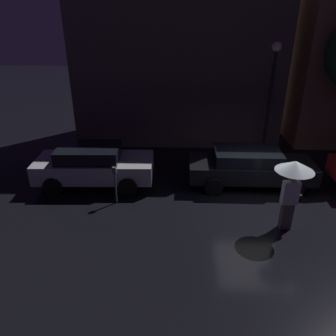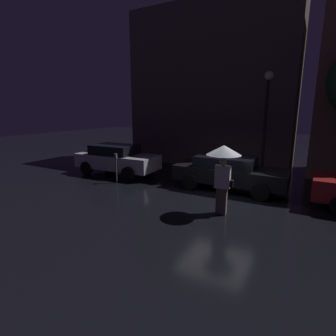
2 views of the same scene
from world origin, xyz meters
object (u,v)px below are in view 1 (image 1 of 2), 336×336
street_lamp_near (271,89)px  parked_car_black (250,166)px  parked_car_silver (94,165)px  parking_meter (115,181)px  pedestrian_with_umbrella (293,177)px

street_lamp_near → parked_car_black: bearing=-114.6°
parked_car_silver → parking_meter: parked_car_silver is taller
parking_meter → pedestrian_with_umbrella: bearing=-13.0°
parked_car_silver → pedestrian_with_umbrella: bearing=-23.9°
parked_car_silver → pedestrian_with_umbrella: pedestrian_with_umbrella is taller
pedestrian_with_umbrella → street_lamp_near: bearing=-99.5°
parked_car_black → street_lamp_near: (0.94, 2.06, 2.36)m
parked_car_black → pedestrian_with_umbrella: (0.59, -2.71, 0.96)m
pedestrian_with_umbrella → parking_meter: 5.43m
parked_car_black → parking_meter: parked_car_black is taller
pedestrian_with_umbrella → parked_car_black: bearing=-83.0°
parked_car_silver → street_lamp_near: (6.60, 2.28, 2.30)m
parked_car_silver → parking_meter: bearing=-53.6°
pedestrian_with_umbrella → parking_meter: bearing=-18.2°
parked_car_black → parking_meter: 4.87m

